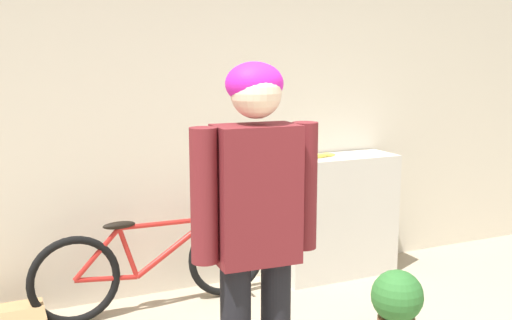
{
  "coord_description": "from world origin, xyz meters",
  "views": [
    {
      "loc": [
        -1.39,
        -1.53,
        1.77
      ],
      "look_at": [
        -0.32,
        0.85,
        1.31
      ],
      "focal_mm": 42.0,
      "sensor_mm": 36.0,
      "label": 1
    }
  ],
  "objects_px": {
    "bicycle": "(155,265)",
    "potted_plant": "(397,303)",
    "person": "(256,217)",
    "banana": "(318,156)"
  },
  "relations": [
    {
      "from": "bicycle",
      "to": "potted_plant",
      "type": "bearing_deg",
      "value": -43.72
    },
    {
      "from": "person",
      "to": "bicycle",
      "type": "distance_m",
      "value": 1.7
    },
    {
      "from": "person",
      "to": "potted_plant",
      "type": "height_order",
      "value": "person"
    },
    {
      "from": "person",
      "to": "banana",
      "type": "bearing_deg",
      "value": 54.99
    },
    {
      "from": "person",
      "to": "bicycle",
      "type": "bearing_deg",
      "value": 96.2
    },
    {
      "from": "bicycle",
      "to": "banana",
      "type": "xyz_separation_m",
      "value": [
        1.33,
        0.06,
        0.67
      ]
    },
    {
      "from": "bicycle",
      "to": "banana",
      "type": "height_order",
      "value": "banana"
    },
    {
      "from": "banana",
      "to": "person",
      "type": "bearing_deg",
      "value": -128.1
    },
    {
      "from": "banana",
      "to": "potted_plant",
      "type": "distance_m",
      "value": 1.38
    },
    {
      "from": "person",
      "to": "banana",
      "type": "height_order",
      "value": "person"
    }
  ]
}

